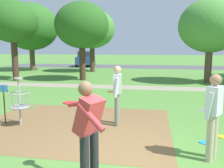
{
  "coord_description": "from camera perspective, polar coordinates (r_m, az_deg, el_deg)",
  "views": [
    {
      "loc": [
        0.54,
        -4.21,
        2.19
      ],
      "look_at": [
        -0.84,
        3.59,
        1.0
      ],
      "focal_mm": 38.03,
      "sensor_mm": 36.0,
      "label": 1
    }
  ],
  "objects": [
    {
      "name": "ground_plane",
      "position": [
        4.77,
        2.61,
        -18.76
      ],
      "size": [
        160.0,
        160.0,
        0.0
      ],
      "primitive_type": "plane",
      "color": "#518438"
    },
    {
      "name": "dirt_tee_pad",
      "position": [
        7.03,
        -9.08,
        -9.69
      ],
      "size": [
        5.42,
        4.28,
        0.01
      ],
      "primitive_type": "cube",
      "color": "brown",
      "rests_on": "ground"
    },
    {
      "name": "disc_golf_basket",
      "position": [
        7.23,
        -21.73,
        -3.52
      ],
      "size": [
        0.98,
        0.58,
        1.39
      ],
      "color": "#9E9EA3",
      "rests_on": "ground"
    },
    {
      "name": "player_foreground_watching",
      "position": [
        5.02,
        23.2,
        -6.23
      ],
      "size": [
        0.45,
        0.49,
        1.71
      ],
      "color": "tan",
      "rests_on": "ground"
    },
    {
      "name": "player_throwing",
      "position": [
        6.74,
        1.25,
        -1.9
      ],
      "size": [
        0.42,
        0.48,
        1.71
      ],
      "color": "slate",
      "rests_on": "ground"
    },
    {
      "name": "player_waiting_left",
      "position": [
        3.64,
        -5.71,
        -10.77
      ],
      "size": [
        0.88,
        0.88,
        1.71
      ],
      "color": "#232328",
      "rests_on": "ground"
    },
    {
      "name": "frisbee_near_basket",
      "position": [
        6.66,
        24.98,
        -11.39
      ],
      "size": [
        0.23,
        0.23,
        0.02
      ],
      "primitive_type": "cylinder",
      "color": "gold",
      "rests_on": "ground"
    },
    {
      "name": "frisbee_mid_grass",
      "position": [
        9.47,
        -18.82,
        -5.23
      ],
      "size": [
        0.21,
        0.21,
        0.02
      ],
      "primitive_type": "cylinder",
      "color": "green",
      "rests_on": "ground"
    },
    {
      "name": "frisbee_far_left",
      "position": [
        6.11,
        21.4,
        -12.96
      ],
      "size": [
        0.24,
        0.24,
        0.02
      ],
      "primitive_type": "cylinder",
      "color": "#1E93DB",
      "rests_on": "ground"
    },
    {
      "name": "tree_near_left",
      "position": [
        16.4,
        22.62,
        12.78
      ],
      "size": [
        3.94,
        3.94,
        5.28
      ],
      "color": "brown",
      "rests_on": "ground"
    },
    {
      "name": "tree_near_right",
      "position": [
        16.72,
        -7.27,
        13.76
      ],
      "size": [
        3.68,
        3.68,
        5.32
      ],
      "color": "#422D1E",
      "rests_on": "ground"
    },
    {
      "name": "tree_mid_center",
      "position": [
        25.26,
        -18.94,
        12.87
      ],
      "size": [
        5.37,
        5.37,
        6.59
      ],
      "color": "brown",
      "rests_on": "ground"
    },
    {
      "name": "tree_far_left",
      "position": [
        22.62,
        -4.83,
        13.02
      ],
      "size": [
        4.22,
        4.22,
        5.79
      ],
      "color": "#4C3823",
      "rests_on": "ground"
    },
    {
      "name": "tree_far_center",
      "position": [
        17.62,
        -22.77,
        13.55
      ],
      "size": [
        3.3,
        3.3,
        5.37
      ],
      "color": "#422D1E",
      "rests_on": "ground"
    },
    {
      "name": "parking_lot_strip",
      "position": [
        29.12,
        8.98,
        4.12
      ],
      "size": [
        36.0,
        6.0,
        0.01
      ],
      "primitive_type": "cube",
      "color": "#4C4C51",
      "rests_on": "ground"
    },
    {
      "name": "parked_car_leftmost",
      "position": [
        29.72,
        -6.35,
        6.04
      ],
      "size": [
        2.32,
        4.37,
        1.84
      ],
      "color": "#2D4784",
      "rests_on": "ground"
    },
    {
      "name": "gravel_path",
      "position": [
        13.48,
        7.63,
        -0.87
      ],
      "size": [
        40.0,
        1.37,
        0.0
      ],
      "primitive_type": "cube",
      "color": "gray",
      "rests_on": "ground"
    }
  ]
}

